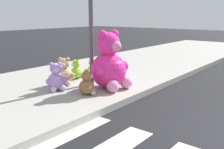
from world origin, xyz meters
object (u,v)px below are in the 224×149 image
object	(u,v)px
plush_yellow	(92,68)
plush_tan	(64,73)
plush_lavender	(56,79)
plush_brown	(87,85)
plush_pink_large	(110,65)
plush_lime	(76,71)
sign_pole	(91,18)
plush_white	(119,72)

from	to	relation	value
plush_yellow	plush_tan	bearing A→B (deg)	-172.74
plush_yellow	plush_lavender	size ratio (longest dim) A/B	0.75
plush_yellow	plush_tan	size ratio (longest dim) A/B	0.72
plush_tan	plush_brown	distance (m)	1.13
plush_tan	plush_brown	bearing A→B (deg)	-104.33
plush_pink_large	plush_yellow	size ratio (longest dim) A/B	2.79
plush_lime	plush_brown	size ratio (longest dim) A/B	0.95
plush_yellow	plush_brown	xyz separation A→B (m)	(-1.50, -1.25, 0.02)
plush_yellow	plush_brown	bearing A→B (deg)	-140.29
plush_lavender	plush_yellow	bearing A→B (deg)	13.81
plush_pink_large	plush_brown	size ratio (longest dim) A/B	2.51
plush_pink_large	plush_lime	bearing A→B (deg)	83.37
plush_lime	plush_pink_large	bearing A→B (deg)	-96.63
sign_pole	plush_lavender	distance (m)	1.73
plush_pink_large	plush_white	size ratio (longest dim) A/B	2.92
plush_tan	plush_brown	size ratio (longest dim) A/B	1.25
plush_white	plush_brown	distance (m)	1.69
plush_tan	plush_lavender	size ratio (longest dim) A/B	1.04
plush_white	plush_lime	world-z (taller)	plush_lime
plush_brown	plush_lavender	world-z (taller)	plush_lavender
plush_pink_large	plush_tan	world-z (taller)	plush_pink_large
plush_brown	plush_lime	bearing A→B (deg)	55.71
plush_tan	plush_brown	world-z (taller)	plush_tan
plush_pink_large	plush_tan	distance (m)	1.27
plush_brown	plush_lavender	distance (m)	0.85
plush_tan	plush_yellow	bearing A→B (deg)	7.26
sign_pole	plush_white	size ratio (longest dim) A/B	6.58
plush_white	plush_lavender	xyz separation A→B (m)	(-1.85, 0.49, 0.08)
plush_lavender	plush_tan	bearing A→B (deg)	28.78
plush_lime	plush_brown	bearing A→B (deg)	-124.29
plush_brown	plush_tan	bearing A→B (deg)	75.67
plush_yellow	plush_tan	distance (m)	1.24
sign_pole	plush_pink_large	distance (m)	1.27
plush_yellow	sign_pole	bearing A→B (deg)	-137.26
plush_yellow	plush_lavender	bearing A→B (deg)	-166.19
plush_white	plush_yellow	xyz separation A→B (m)	(-0.15, 0.91, 0.01)
plush_lavender	plush_brown	bearing A→B (deg)	-76.58
sign_pole	plush_yellow	bearing A→B (deg)	42.74
sign_pole	plush_yellow	xyz separation A→B (m)	(0.77, 0.71, -1.49)
plush_brown	plush_white	bearing A→B (deg)	11.62
plush_tan	plush_brown	xyz separation A→B (m)	(-0.28, -1.09, -0.06)
plush_lime	plush_yellow	distance (m)	0.61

